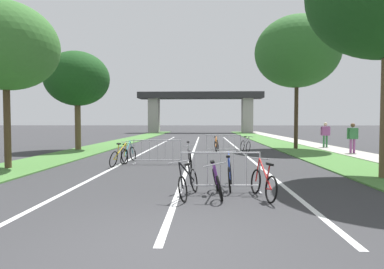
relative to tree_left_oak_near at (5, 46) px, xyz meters
name	(u,v)px	position (x,y,z in m)	size (l,w,h in m)	color
ground_plane	(158,249)	(6.88, -7.31, -4.67)	(300.00, 300.00, 0.00)	#333335
grass_verge_left	(122,142)	(0.20, 15.93, -4.65)	(2.76, 56.81, 0.05)	#477A38
grass_verge_right	(273,142)	(13.56, 15.93, -4.65)	(2.76, 56.81, 0.05)	#477A38
sidewalk_path_right	(300,142)	(15.90, 15.93, -4.63)	(1.92, 56.81, 0.08)	#ADA89E
lane_stripe_center	(194,149)	(6.88, 9.12, -4.67)	(0.14, 32.86, 0.01)	silver
lane_stripe_right_lane	(238,149)	(9.79, 9.12, -4.67)	(0.14, 32.86, 0.01)	silver
lane_stripe_left_lane	(151,149)	(3.96, 9.12, -4.67)	(0.14, 32.86, 0.01)	silver
overpass_bridge	(200,103)	(6.88, 39.64, 0.17)	(20.09, 3.60, 6.58)	#2D2D30
tree_left_oak_near	(5,46)	(0.00, 0.00, 0.00)	(3.91, 3.91, 6.35)	#4C3823
tree_left_cypress_far	(77,79)	(-0.54, 8.04, -0.14)	(4.04, 4.04, 6.27)	brown
tree_right_pine_far	(297,52)	(13.61, 9.30, 1.72)	(5.48, 5.48, 8.73)	#3D2D1E
crowd_barrier_nearest	(220,173)	(7.96, -3.68, -4.16)	(2.10, 0.52, 1.05)	#ADADB2
crowd_barrier_second	(157,152)	(5.53, 1.61, -4.16)	(2.09, 0.47, 1.05)	#ADADB2
crowd_barrier_third	(223,144)	(8.67, 6.91, -4.16)	(2.10, 0.53, 1.05)	#ADADB2
bicycle_teal_0	(129,154)	(4.17, 2.10, -4.30)	(0.50, 1.70, 1.00)	black
bicycle_silver_1	(190,157)	(6.94, 1.12, -4.29)	(0.45, 1.78, 1.00)	black
bicycle_red_2	(263,183)	(8.95, -4.24, -4.32)	(0.51, 1.58, 0.95)	black
bicycle_yellow_3	(119,157)	(4.04, 1.03, -4.30)	(0.65, 1.63, 0.98)	black
bicycle_blue_4	(230,175)	(8.25, -3.15, -4.30)	(0.43, 1.73, 0.99)	black
bicycle_white_5	(245,146)	(10.03, 7.31, -4.29)	(0.66, 1.65, 0.99)	black
bicycle_purple_6	(217,182)	(7.86, -4.08, -4.33)	(0.52, 1.67, 0.91)	black
bicycle_orange_7	(217,145)	(8.30, 7.47, -4.29)	(0.44, 1.73, 0.95)	black
bicycle_black_8	(188,182)	(7.16, -4.17, -4.32)	(0.68, 1.69, 0.96)	black
pedestrian_with_backpack	(325,133)	(15.84, 10.11, -3.60)	(0.64, 0.33, 1.77)	#33723F
pedestrian_waiting	(353,135)	(15.77, 5.99, -3.61)	(0.63, 0.31, 1.75)	#994C8C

